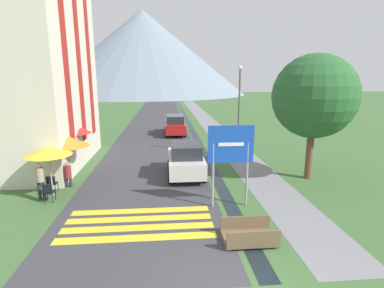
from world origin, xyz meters
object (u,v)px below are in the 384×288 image
Objects in this scene: cafe_chair_far_right at (71,165)px; cafe_umbrella_rear_red at (73,129)px; streetlamp at (239,105)px; parked_car_far at (175,125)px; cafe_umbrella_middle_orange at (68,141)px; tree_by_path at (314,97)px; footbridge at (249,235)px; person_standing_terrace at (40,179)px; hotel_building at (25,55)px; cafe_chair_near_left at (52,183)px; cafe_umbrella_front_yellow at (48,151)px; cafe_chair_nearest at (49,191)px; person_seated_near at (68,173)px; road_sign at (231,153)px; parked_car_near at (186,160)px; cafe_chair_far_left at (69,166)px; cafe_chair_middle at (58,173)px.

cafe_umbrella_rear_red is at bearing 117.63° from cafe_chair_far_right.
cafe_chair_far_right is at bearing -84.27° from cafe_umbrella_rear_red.
parked_car_far is at bearing 115.17° from streetlamp.
tree_by_path is at bearing -3.71° from cafe_umbrella_middle_orange.
person_standing_terrace is (-8.05, 4.01, 0.77)m from footbridge.
cafe_umbrella_rear_red is (2.56, -0.76, -4.18)m from hotel_building.
cafe_chair_near_left is at bearing -150.56° from streetlamp.
cafe_chair_far_right is 0.33× the size of cafe_umbrella_rear_red.
parked_car_far reaches higher than cafe_chair_near_left.
cafe_umbrella_front_yellow reaches higher than cafe_chair_near_left.
cafe_chair_nearest is at bearing -86.36° from cafe_umbrella_rear_red.
person_seated_near is at bearing 70.08° from cafe_umbrella_front_yellow.
streetlamp is (10.22, 6.61, 2.49)m from person_standing_terrace.
cafe_umbrella_rear_red is at bearing -122.20° from parked_car_far.
road_sign is at bearing -10.09° from cafe_chair_far_right.
streetlamp reaches higher than cafe_chair_near_left.
road_sign is 8.52m from cafe_umbrella_middle_orange.
cafe_chair_near_left is 0.14× the size of streetlamp.
person_standing_terrace is 0.27× the size of tree_by_path.
parked_car_far reaches higher than footbridge.
road_sign is 0.89× the size of parked_car_near.
road_sign reaches higher than cafe_umbrella_middle_orange.
parked_car_far is 1.79× the size of cafe_umbrella_rear_red.
cafe_umbrella_front_yellow is 2.12m from cafe_umbrella_middle_orange.
hotel_building is at bearing 161.55° from cafe_chair_far_left.
hotel_building is at bearing 161.63° from parked_car_near.
cafe_umbrella_front_yellow is 11.74m from streetlamp.
hotel_building is 14.21× the size of cafe_chair_far_left.
parked_car_far reaches higher than cafe_chair_middle.
cafe_chair_far_left is at bearing -163.29° from streetlamp.
cafe_chair_nearest is (-6.10, -3.05, -0.40)m from parked_car_near.
cafe_chair_far_left is at bearing -88.63° from cafe_umbrella_rear_red.
cafe_chair_nearest is (-7.64, 1.04, -1.79)m from road_sign.
road_sign is 4.02× the size of cafe_chair_near_left.
cafe_chair_far_left is at bearing 93.24° from cafe_umbrella_front_yellow.
streetlamp is 5.47m from tree_by_path.
cafe_chair_middle is at bearing 156.46° from road_sign.
streetlamp is (10.12, 5.71, 2.98)m from cafe_chair_near_left.
footbridge is at bearing -22.38° from cafe_chair_far_right.
hotel_building is 15.78m from footbridge.
cafe_chair_far_left is 1.81m from cafe_umbrella_middle_orange.
hotel_building is 9.59× the size of person_seated_near.
cafe_chair_middle is at bearing -116.57° from parked_car_far.
tree_by_path is at bearing -8.53° from parked_car_near.
hotel_building is 8.20m from cafe_chair_near_left.
footbridge is (0.06, -2.80, -2.07)m from road_sign.
cafe_chair_near_left is (2.64, -4.96, -5.97)m from hotel_building.
cafe_chair_far_right is 0.37× the size of cafe_umbrella_front_yellow.
footbridge is (10.59, -9.88, -6.25)m from hotel_building.
person_seated_near reaches higher than cafe_chair_far_left.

